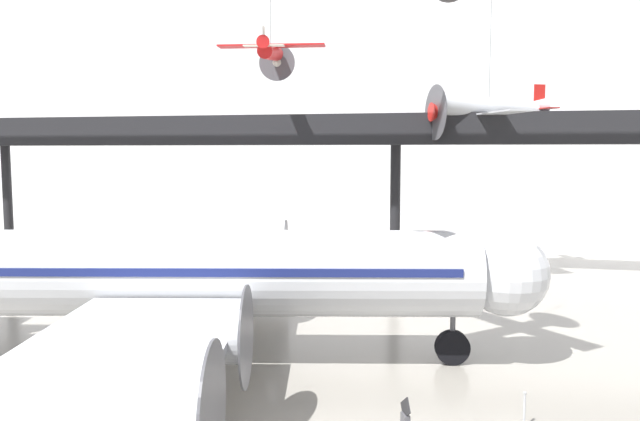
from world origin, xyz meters
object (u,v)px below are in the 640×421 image
Objects in this scene: suspended_plane_red_highwing at (271,51)px; stanchion_barrier at (524,416)px; airliner_silver_main at (158,275)px; suspended_plane_silver_racer at (489,109)px.

suspended_plane_red_highwing reaches higher than stanchion_barrier.
suspended_plane_red_highwing reaches higher than airliner_silver_main.
airliner_silver_main reaches higher than stanchion_barrier.
suspended_plane_red_highwing is (-13.63, -2.35, 3.65)m from suspended_plane_silver_racer.
airliner_silver_main is 31.31× the size of stanchion_barrier.
suspended_plane_silver_racer reaches higher than stanchion_barrier.
stanchion_barrier is (-0.12, -22.84, -10.36)m from suspended_plane_silver_racer.
stanchion_barrier is at bearing 65.85° from suspended_plane_silver_racer.
suspended_plane_silver_racer is at bearing 45.79° from airliner_silver_main.
airliner_silver_main is 2.39× the size of suspended_plane_silver_racer.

